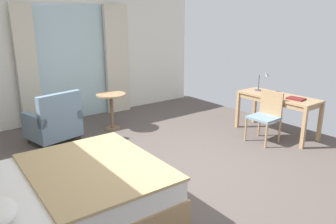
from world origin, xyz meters
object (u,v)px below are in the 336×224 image
round_cafe_table (111,104)px  armchair_by_window (54,123)px  closed_book (296,99)px  bed (60,198)px  desk_chair (267,114)px  desk_lamp (264,78)px  writing_desk (278,100)px

round_cafe_table → armchair_by_window: bearing=-178.0°
round_cafe_table → closed_book: bearing=-47.7°
bed → desk_chair: bearing=2.8°
desk_chair → closed_book: (0.43, -0.27, 0.26)m
closed_book → desk_chair: bearing=141.9°
desk_chair → desk_lamp: (0.51, 0.49, 0.50)m
bed → writing_desk: 4.22m
desk_lamp → desk_chair: bearing=-136.6°
writing_desk → desk_lamp: (0.07, 0.39, 0.34)m
desk_chair → round_cafe_table: desk_chair is taller
desk_lamp → closed_book: size_ratio=1.43×
closed_book → round_cafe_table: 3.39m
desk_lamp → closed_book: bearing=-96.7°
bed → armchair_by_window: (0.76, 2.38, 0.06)m
desk_chair → desk_lamp: desk_lamp is taller
closed_book → armchair_by_window: bearing=138.6°
desk_lamp → writing_desk: bearing=-99.4°
closed_book → desk_lamp: bearing=77.7°
armchair_by_window → desk_lamp: bearing=-25.9°
armchair_by_window → round_cafe_table: bearing=2.0°
armchair_by_window → writing_desk: bearing=-31.4°
round_cafe_table → desk_lamp: bearing=-36.4°
bed → desk_chair: 3.76m
writing_desk → armchair_by_window: bearing=148.6°
writing_desk → desk_chair: size_ratio=1.66×
armchair_by_window → bed: bearing=-107.6°
armchair_by_window → round_cafe_table: armchair_by_window is taller
closed_book → armchair_by_window: size_ratio=0.31×
closed_book → round_cafe_table: (-2.28, 2.50, -0.25)m
desk_chair → round_cafe_table: (-1.85, 2.23, 0.01)m
writing_desk → desk_chair: 0.48m
bed → closed_book: bed is taller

